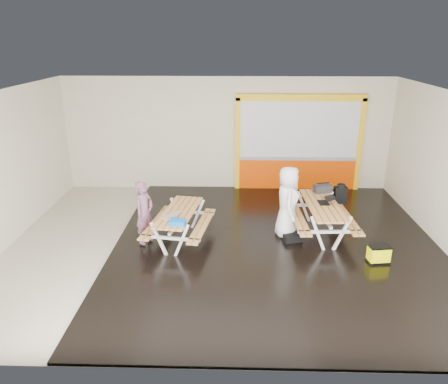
{
  "coord_description": "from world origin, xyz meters",
  "views": [
    {
      "loc": [
        0.29,
        -9.02,
        4.64
      ],
      "look_at": [
        0.0,
        0.9,
        1.0
      ],
      "focal_mm": 34.41,
      "sensor_mm": 36.0,
      "label": 1
    }
  ],
  "objects_px": {
    "person_right": "(288,202)",
    "laptop_left": "(171,216)",
    "backpack": "(340,194)",
    "fluke_bag": "(379,254)",
    "picnic_table_right": "(322,212)",
    "blue_pouch": "(178,222)",
    "picnic_table_left": "(179,219)",
    "toolbox": "(322,188)",
    "person_left": "(144,212)",
    "laptop_right": "(326,201)",
    "dark_case": "(292,237)"
  },
  "relations": [
    {
      "from": "laptop_right",
      "to": "backpack",
      "type": "distance_m",
      "value": 1.02
    },
    {
      "from": "dark_case",
      "to": "person_right",
      "type": "bearing_deg",
      "value": 108.2
    },
    {
      "from": "picnic_table_right",
      "to": "laptop_left",
      "type": "xyz_separation_m",
      "value": [
        -3.52,
        -0.81,
        0.2
      ]
    },
    {
      "from": "backpack",
      "to": "fluke_bag",
      "type": "relative_size",
      "value": 1.09
    },
    {
      "from": "picnic_table_left",
      "to": "picnic_table_right",
      "type": "distance_m",
      "value": 3.43
    },
    {
      "from": "toolbox",
      "to": "picnic_table_left",
      "type": "bearing_deg",
      "value": -160.39
    },
    {
      "from": "picnic_table_left",
      "to": "fluke_bag",
      "type": "height_order",
      "value": "picnic_table_left"
    },
    {
      "from": "person_left",
      "to": "laptop_left",
      "type": "height_order",
      "value": "person_left"
    },
    {
      "from": "toolbox",
      "to": "backpack",
      "type": "height_order",
      "value": "toolbox"
    },
    {
      "from": "picnic_table_right",
      "to": "person_left",
      "type": "xyz_separation_m",
      "value": [
        -4.18,
        -0.58,
        0.18
      ]
    },
    {
      "from": "backpack",
      "to": "blue_pouch",
      "type": "bearing_deg",
      "value": -152.43
    },
    {
      "from": "picnic_table_right",
      "to": "dark_case",
      "type": "bearing_deg",
      "value": -153.89
    },
    {
      "from": "picnic_table_left",
      "to": "person_right",
      "type": "bearing_deg",
      "value": 8.91
    },
    {
      "from": "backpack",
      "to": "fluke_bag",
      "type": "xyz_separation_m",
      "value": [
        0.35,
        -2.26,
        -0.53
      ]
    },
    {
      "from": "blue_pouch",
      "to": "fluke_bag",
      "type": "bearing_deg",
      "value": -2.56
    },
    {
      "from": "laptop_left",
      "to": "backpack",
      "type": "bearing_deg",
      "value": 22.55
    },
    {
      "from": "person_right",
      "to": "toolbox",
      "type": "relative_size",
      "value": 3.63
    },
    {
      "from": "person_left",
      "to": "toolbox",
      "type": "relative_size",
      "value": 3.03
    },
    {
      "from": "person_right",
      "to": "picnic_table_left",
      "type": "bearing_deg",
      "value": 100.72
    },
    {
      "from": "picnic_table_right",
      "to": "person_right",
      "type": "bearing_deg",
      "value": -178.37
    },
    {
      "from": "person_left",
      "to": "laptop_left",
      "type": "relative_size",
      "value": 3.11
    },
    {
      "from": "laptop_left",
      "to": "toolbox",
      "type": "bearing_deg",
      "value": 24.18
    },
    {
      "from": "laptop_left",
      "to": "backpack",
      "type": "xyz_separation_m",
      "value": [
        4.15,
        1.72,
        -0.08
      ]
    },
    {
      "from": "person_left",
      "to": "laptop_right",
      "type": "height_order",
      "value": "person_left"
    },
    {
      "from": "picnic_table_right",
      "to": "person_right",
      "type": "relative_size",
      "value": 1.23
    },
    {
      "from": "laptop_right",
      "to": "dark_case",
      "type": "xyz_separation_m",
      "value": [
        -0.81,
        -0.43,
        -0.77
      ]
    },
    {
      "from": "picnic_table_left",
      "to": "toolbox",
      "type": "height_order",
      "value": "toolbox"
    },
    {
      "from": "backpack",
      "to": "dark_case",
      "type": "distance_m",
      "value": 1.97
    },
    {
      "from": "laptop_left",
      "to": "dark_case",
      "type": "xyz_separation_m",
      "value": [
        2.79,
        0.45,
        -0.71
      ]
    },
    {
      "from": "laptop_left",
      "to": "backpack",
      "type": "height_order",
      "value": "backpack"
    },
    {
      "from": "toolbox",
      "to": "fluke_bag",
      "type": "relative_size",
      "value": 0.99
    },
    {
      "from": "picnic_table_right",
      "to": "person_left",
      "type": "distance_m",
      "value": 4.22
    },
    {
      "from": "blue_pouch",
      "to": "fluke_bag",
      "type": "distance_m",
      "value": 4.36
    },
    {
      "from": "person_left",
      "to": "dark_case",
      "type": "height_order",
      "value": "person_left"
    },
    {
      "from": "person_left",
      "to": "backpack",
      "type": "bearing_deg",
      "value": -46.39
    },
    {
      "from": "fluke_bag",
      "to": "picnic_table_left",
      "type": "bearing_deg",
      "value": 168.13
    },
    {
      "from": "picnic_table_left",
      "to": "laptop_right",
      "type": "height_order",
      "value": "laptop_right"
    },
    {
      "from": "picnic_table_right",
      "to": "fluke_bag",
      "type": "xyz_separation_m",
      "value": [
        0.98,
        -1.35,
        -0.41
      ]
    },
    {
      "from": "picnic_table_right",
      "to": "person_left",
      "type": "relative_size",
      "value": 1.48
    },
    {
      "from": "picnic_table_right",
      "to": "fluke_bag",
      "type": "distance_m",
      "value": 1.72
    },
    {
      "from": "picnic_table_left",
      "to": "person_left",
      "type": "distance_m",
      "value": 0.82
    },
    {
      "from": "laptop_left",
      "to": "laptop_right",
      "type": "relative_size",
      "value": 1.17
    },
    {
      "from": "picnic_table_right",
      "to": "blue_pouch",
      "type": "bearing_deg",
      "value": -160.9
    },
    {
      "from": "fluke_bag",
      "to": "laptop_right",
      "type": "bearing_deg",
      "value": 122.59
    },
    {
      "from": "person_right",
      "to": "laptop_left",
      "type": "bearing_deg",
      "value": 108.11
    },
    {
      "from": "person_right",
      "to": "dark_case",
      "type": "xyz_separation_m",
      "value": [
        0.11,
        -0.33,
        -0.76
      ]
    },
    {
      "from": "laptop_left",
      "to": "blue_pouch",
      "type": "distance_m",
      "value": 0.39
    },
    {
      "from": "person_left",
      "to": "laptop_right",
      "type": "distance_m",
      "value": 4.31
    },
    {
      "from": "blue_pouch",
      "to": "toolbox",
      "type": "xyz_separation_m",
      "value": [
        3.47,
        1.99,
        0.1
      ]
    },
    {
      "from": "backpack",
      "to": "person_right",
      "type": "bearing_deg",
      "value": -147.45
    }
  ]
}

